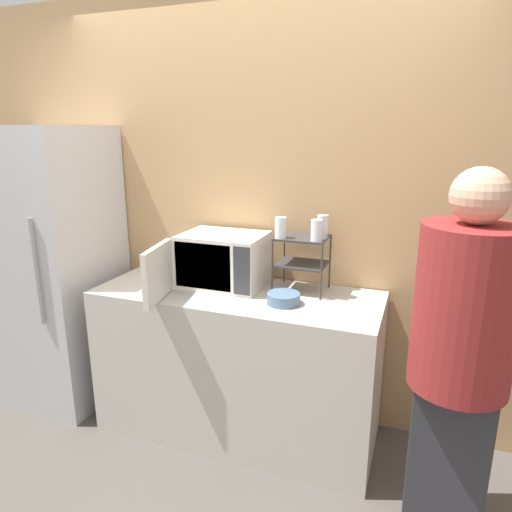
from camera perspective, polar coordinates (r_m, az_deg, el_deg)
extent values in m
plane|color=#4C4742|center=(2.82, -4.93, -24.07)|extent=(12.00, 12.00, 0.00)
cube|color=tan|center=(2.84, 0.29, 5.48)|extent=(8.00, 0.06, 2.60)
cube|color=#B7B2A8|center=(2.81, -2.31, -13.16)|extent=(1.64, 0.63, 0.89)
cube|color=silver|center=(2.72, -4.02, -0.41)|extent=(0.48, 0.36, 0.31)
cube|color=#B7B2A8|center=(2.59, -6.71, -1.30)|extent=(0.35, 0.01, 0.27)
cube|color=#333338|center=(2.48, -1.81, -1.90)|extent=(0.10, 0.01, 0.27)
cube|color=silver|center=(2.51, -12.12, -2.06)|extent=(0.10, 0.38, 0.30)
cylinder|color=#333333|center=(2.55, 2.04, -1.37)|extent=(0.01, 0.01, 0.32)
cylinder|color=#333333|center=(2.48, 8.18, -2.00)|extent=(0.01, 0.01, 0.32)
cylinder|color=#333333|center=(2.75, 3.55, -0.10)|extent=(0.01, 0.01, 0.32)
cylinder|color=#333333|center=(2.69, 9.23, -0.65)|extent=(0.01, 0.01, 0.32)
cube|color=#333333|center=(2.61, 5.74, -1.00)|extent=(0.28, 0.23, 0.01)
cube|color=#333333|center=(2.57, 5.83, 2.29)|extent=(0.28, 0.23, 0.01)
cylinder|color=silver|center=(2.52, 3.10, 3.55)|extent=(0.06, 0.06, 0.12)
cylinder|color=silver|center=(2.61, 8.33, 3.81)|extent=(0.06, 0.06, 0.12)
cylinder|color=silver|center=(2.47, 7.59, 3.19)|extent=(0.06, 0.06, 0.12)
cylinder|color=slate|center=(2.45, 3.44, -5.88)|extent=(0.10, 0.10, 0.01)
cylinder|color=slate|center=(2.44, 3.45, -5.32)|extent=(0.18, 0.18, 0.06)
cube|color=#2D2D33|center=(2.39, 22.67, -22.30)|extent=(0.33, 0.20, 0.74)
cylinder|color=maroon|center=(2.05, 24.71, -6.02)|extent=(0.41, 0.41, 0.70)
sphere|color=tan|center=(1.94, 26.21, 6.76)|extent=(0.22, 0.22, 0.22)
cube|color=#B7B7BC|center=(3.32, -23.95, -1.32)|extent=(0.73, 0.67, 1.82)
cylinder|color=#99999E|center=(2.92, -25.74, -1.87)|extent=(0.02, 0.02, 0.64)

